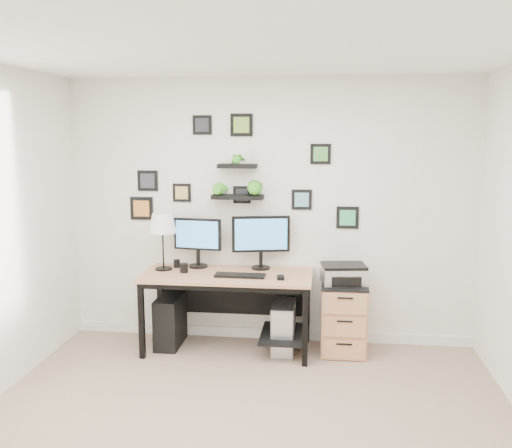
# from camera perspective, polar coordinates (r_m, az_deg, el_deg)

# --- Properties ---
(room) EXTENTS (4.00, 4.00, 4.00)m
(room) POSITION_cam_1_polar(r_m,az_deg,el_deg) (5.90, 1.27, -10.87)
(room) COLOR tan
(room) RESTS_ON ground
(desk) EXTENTS (1.60, 0.70, 0.75)m
(desk) POSITION_cam_1_polar(r_m,az_deg,el_deg) (5.46, -2.45, -6.18)
(desk) COLOR tan
(desk) RESTS_ON ground
(monitor_left) EXTENTS (0.48, 0.21, 0.49)m
(monitor_left) POSITION_cam_1_polar(r_m,az_deg,el_deg) (5.63, -5.86, -1.49)
(monitor_left) COLOR black
(monitor_left) RESTS_ON desk
(monitor_right) EXTENTS (0.56, 0.21, 0.52)m
(monitor_right) POSITION_cam_1_polar(r_m,az_deg,el_deg) (5.52, 0.50, -1.38)
(monitor_right) COLOR black
(monitor_right) RESTS_ON desk
(keyboard) EXTENTS (0.47, 0.16, 0.02)m
(keyboard) POSITION_cam_1_polar(r_m,az_deg,el_deg) (5.29, -1.61, -5.16)
(keyboard) COLOR black
(keyboard) RESTS_ON desk
(mouse) EXTENTS (0.08, 0.11, 0.03)m
(mouse) POSITION_cam_1_polar(r_m,az_deg,el_deg) (5.21, 2.46, -5.37)
(mouse) COLOR black
(mouse) RESTS_ON desk
(table_lamp) EXTENTS (0.27, 0.27, 0.55)m
(table_lamp) POSITION_cam_1_polar(r_m,az_deg,el_deg) (5.55, -9.34, -0.05)
(table_lamp) COLOR black
(table_lamp) RESTS_ON desk
(mug) EXTENTS (0.08, 0.08, 0.09)m
(mug) POSITION_cam_1_polar(r_m,az_deg,el_deg) (5.48, -7.22, -4.39)
(mug) COLOR black
(mug) RESTS_ON desk
(pen_cup) EXTENTS (0.06, 0.06, 0.08)m
(pen_cup) POSITION_cam_1_polar(r_m,az_deg,el_deg) (5.69, -7.92, -3.92)
(pen_cup) COLOR black
(pen_cup) RESTS_ON desk
(pc_tower_black) EXTENTS (0.22, 0.49, 0.49)m
(pc_tower_black) POSITION_cam_1_polar(r_m,az_deg,el_deg) (5.73, -8.56, -9.53)
(pc_tower_black) COLOR black
(pc_tower_black) RESTS_ON ground
(pc_tower_grey) EXTENTS (0.21, 0.47, 0.47)m
(pc_tower_grey) POSITION_cam_1_polar(r_m,az_deg,el_deg) (5.53, 2.78, -10.26)
(pc_tower_grey) COLOR gray
(pc_tower_grey) RESTS_ON ground
(file_cabinet) EXTENTS (0.43, 0.53, 0.67)m
(file_cabinet) POSITION_cam_1_polar(r_m,az_deg,el_deg) (5.54, 8.75, -9.21)
(file_cabinet) COLOR tan
(file_cabinet) RESTS_ON ground
(printer) EXTENTS (0.44, 0.37, 0.18)m
(printer) POSITION_cam_1_polar(r_m,az_deg,el_deg) (5.41, 8.75, -4.95)
(printer) COLOR silver
(printer) RESTS_ON file_cabinet
(wall_decor) EXTENTS (2.28, 0.18, 1.10)m
(wall_decor) POSITION_cam_1_polar(r_m,az_deg,el_deg) (5.54, -1.88, 4.64)
(wall_decor) COLOR black
(wall_decor) RESTS_ON ground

